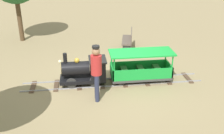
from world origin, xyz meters
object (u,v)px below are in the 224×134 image
passenger_car (141,69)px  park_bench (128,40)px  conductor_person (96,69)px  locomotive (85,70)px

passenger_car → park_bench: (2.95, -0.14, -0.01)m
conductor_person → park_bench: bearing=-22.4°
conductor_person → passenger_car: bearing=-56.6°
locomotive → conductor_person: bearing=-164.1°
locomotive → conductor_person: size_ratio=0.89×
locomotive → park_bench: 3.51m
locomotive → conductor_person: conductor_person is taller
park_bench → locomotive: bearing=147.3°
conductor_person → locomotive: bearing=15.9°
locomotive → passenger_car: locomotive is taller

